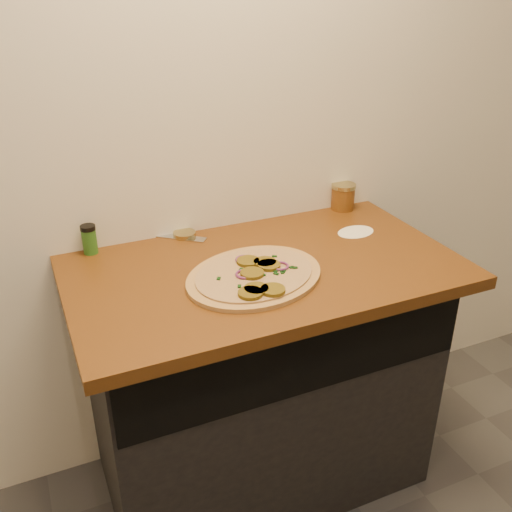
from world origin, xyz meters
name	(u,v)px	position (x,y,z in m)	size (l,w,h in m)	color
cabinet	(260,380)	(0.00, 1.45, 0.43)	(1.10, 0.60, 0.86)	black
countertop	(264,270)	(0.00, 1.42, 0.88)	(1.20, 0.70, 0.04)	brown
pizza	(255,275)	(-0.06, 1.35, 0.91)	(0.55, 0.55, 0.03)	tan
chefs_knife	(158,234)	(-0.24, 1.77, 0.91)	(0.25, 0.21, 0.02)	#B7BAC1
mason_jar_lid	(184,234)	(-0.16, 1.72, 0.91)	(0.08, 0.08, 0.02)	tan
salsa_jar	(343,196)	(0.46, 1.72, 0.95)	(0.09, 0.09, 0.10)	#A31410
spice_shaker	(89,239)	(-0.48, 1.72, 0.95)	(0.05, 0.05, 0.10)	#2C6520
flour_spill	(356,232)	(0.39, 1.51, 0.90)	(0.14, 0.14, 0.00)	white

